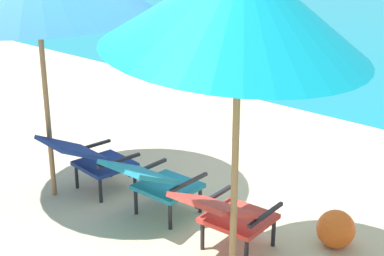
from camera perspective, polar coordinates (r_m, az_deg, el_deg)
The scene contains 6 objects.
ground_plane at distance 8.51m, azimuth 15.96°, elevation 1.14°, with size 40.00×40.00×0.00m, color #CCB78E.
lounge_chair_left at distance 5.80m, azimuth -10.17°, elevation -2.89°, with size 0.62×0.92×0.68m.
lounge_chair_center at distance 5.23m, azimuth -3.74°, elevation -5.23°, with size 0.56×0.89×0.68m.
lounge_chair_right at distance 4.67m, azimuth 3.51°, elevation -8.44°, with size 0.59×0.91×0.68m.
beach_umbrella_right at distance 3.69m, azimuth 4.75°, elevation 12.22°, with size 1.94×1.89×2.52m.
beach_ball at distance 5.07m, azimuth 14.15°, elevation -9.73°, with size 0.33×0.33×0.33m, color #EA5619.
Camera 1 is at (3.47, -3.33, 2.61)m, focal length 53.51 mm.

